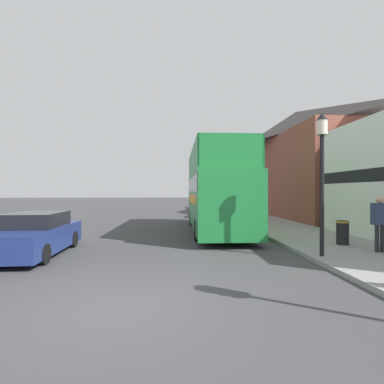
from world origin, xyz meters
name	(u,v)px	position (x,y,z in m)	size (l,w,h in m)	color
ground_plane	(161,215)	(0.00, 21.00, 0.00)	(144.00, 144.00, 0.00)	#3D3D3F
sidewalk	(249,217)	(7.15, 18.00, 0.07)	(3.87, 108.00, 0.14)	gray
brick_terrace_rear	(296,163)	(12.09, 20.63, 4.63)	(6.00, 19.45, 9.27)	brown
tour_bus	(216,195)	(3.29, 10.22, 1.92)	(2.76, 10.07, 4.32)	#1E7A38
parked_car_ahead_of_bus	(210,210)	(4.06, 18.41, 0.62)	(1.95, 4.43, 1.31)	#9E9EA3
parked_car_far_side	(35,235)	(-3.60, 4.76, 0.67)	(1.92, 4.44, 1.42)	navy
pedestrian_third	(380,218)	(7.79, 3.80, 1.26)	(0.49, 0.27, 1.86)	#232328
lamp_post_nearest	(322,157)	(5.60, 3.35, 3.20)	(0.35, 0.35, 4.41)	black
lamp_post_second	(252,173)	(5.71, 11.87, 3.19)	(0.35, 0.35, 4.39)	black
litter_bin	(343,232)	(7.36, 5.22, 0.62)	(0.48, 0.48, 0.89)	black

